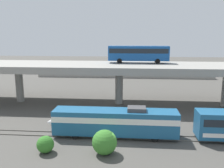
# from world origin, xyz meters

# --- Properties ---
(ground_plane) EXTENTS (260.00, 260.00, 0.00)m
(ground_plane) POSITION_xyz_m (0.00, 0.00, 0.00)
(ground_plane) COLOR #4C4944
(rail_strip_near) EXTENTS (110.00, 0.12, 0.12)m
(rail_strip_near) POSITION_xyz_m (0.00, 3.29, 0.06)
(rail_strip_near) COLOR #59544C
(rail_strip_near) RESTS_ON ground_plane
(rail_strip_far) EXTENTS (110.00, 0.12, 0.12)m
(rail_strip_far) POSITION_xyz_m (0.00, 4.71, 0.06)
(rail_strip_far) COLOR #59544C
(rail_strip_far) RESTS_ON ground_plane
(train_locomotive) EXTENTS (17.58, 3.04, 4.18)m
(train_locomotive) POSITION_xyz_m (-0.44, 4.00, 2.19)
(train_locomotive) COLOR #1E5984
(train_locomotive) RESTS_ON ground_plane
(highway_overpass) EXTENTS (96.00, 11.93, 7.91)m
(highway_overpass) POSITION_xyz_m (0.00, 20.00, 7.08)
(highway_overpass) COLOR gray
(highway_overpass) RESTS_ON ground_plane
(transit_bus_on_overpass) EXTENTS (12.00, 2.68, 3.40)m
(transit_bus_on_overpass) POSITION_xyz_m (3.70, 22.36, 9.97)
(transit_bus_on_overpass) COLOR #14478C
(transit_bus_on_overpass) RESTS_ON highway_overpass
(pier_parking_lot) EXTENTS (56.42, 11.80, 1.50)m
(pier_parking_lot) POSITION_xyz_m (0.00, 55.00, 0.75)
(pier_parking_lot) COLOR gray
(pier_parking_lot) RESTS_ON ground_plane
(parked_car_0) EXTENTS (4.13, 1.94, 1.50)m
(parked_car_0) POSITION_xyz_m (-18.28, 57.40, 2.27)
(parked_car_0) COLOR black
(parked_car_0) RESTS_ON pier_parking_lot
(parked_car_1) EXTENTS (4.21, 1.92, 1.50)m
(parked_car_1) POSITION_xyz_m (20.95, 55.26, 2.27)
(parked_car_1) COLOR #9E998C
(parked_car_1) RESTS_ON pier_parking_lot
(parked_car_2) EXTENTS (4.58, 1.99, 1.50)m
(parked_car_2) POSITION_xyz_m (14.19, 53.10, 2.27)
(parked_car_2) COLOR silver
(parked_car_2) RESTS_ON pier_parking_lot
(parked_car_3) EXTENTS (4.33, 1.96, 1.50)m
(parked_car_3) POSITION_xyz_m (20.01, 57.63, 2.27)
(parked_car_3) COLOR #9E998C
(parked_car_3) RESTS_ON pier_parking_lot
(harbor_water) EXTENTS (140.00, 36.00, 0.01)m
(harbor_water) POSITION_xyz_m (0.00, 78.00, 0.00)
(harbor_water) COLOR navy
(harbor_water) RESTS_ON ground_plane
(shrub_left) EXTENTS (2.00, 2.00, 2.00)m
(shrub_left) POSITION_xyz_m (-7.34, -1.19, 1.00)
(shrub_left) COLOR #327527
(shrub_left) RESTS_ON ground_plane
(shrub_right) EXTENTS (2.86, 2.86, 2.86)m
(shrub_right) POSITION_xyz_m (-0.47, -0.95, 1.43)
(shrub_right) COLOR #397C2B
(shrub_right) RESTS_ON ground_plane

